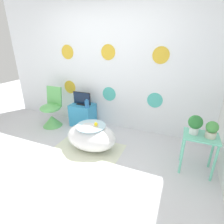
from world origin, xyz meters
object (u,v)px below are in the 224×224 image
at_px(potted_plant_right, 212,129).
at_px(vase, 87,104).
at_px(tv, 82,99).
at_px(chair, 52,114).
at_px(bathtub, 91,136).
at_px(potted_plant_left, 195,123).

bearing_deg(potted_plant_right, vase, 166.11).
bearing_deg(vase, tv, 147.51).
relative_size(chair, vase, 4.86).
bearing_deg(chair, bathtub, -19.80).
bearing_deg(bathtub, chair, 160.20).
distance_m(vase, potted_plant_right, 2.27).
bearing_deg(tv, vase, -32.49).
relative_size(chair, potted_plant_left, 3.16).
relative_size(vase, potted_plant_right, 0.77).
distance_m(bathtub, vase, 0.83).
height_order(chair, vase, chair).
bearing_deg(tv, chair, -153.98).
xyz_separation_m(chair, vase, (0.80, 0.18, 0.29)).
distance_m(tv, potted_plant_left, 2.28).
bearing_deg(bathtub, potted_plant_right, 2.50).
height_order(bathtub, chair, chair).
bearing_deg(chair, vase, 12.43).
xyz_separation_m(vase, potted_plant_left, (2.00, -0.53, 0.17)).
relative_size(tv, potted_plant_right, 1.80).
distance_m(bathtub, chair, 1.31).
relative_size(bathtub, potted_plant_right, 3.89).
height_order(tv, vase, tv).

